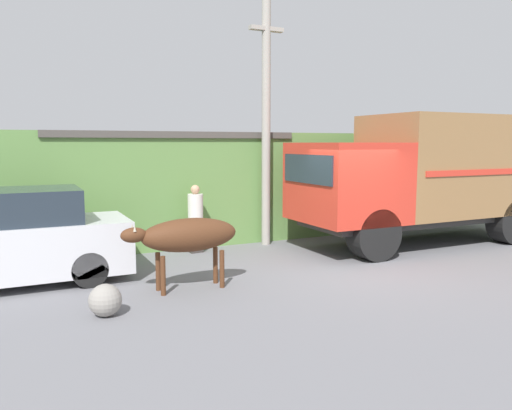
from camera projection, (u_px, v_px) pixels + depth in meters
ground_plane at (352, 268)px, 10.63m from camera, size 60.00×60.00×0.00m
hillside_embankment at (238, 180)px, 15.84m from camera, size 32.00×5.44×2.92m
building_backdrop at (165, 187)px, 13.35m from camera, size 6.23×2.70×2.92m
cargo_truck at (432, 173)px, 13.02m from camera, size 7.22×2.42×3.34m
brown_cow at (187, 236)px, 8.93m from camera, size 2.11×0.61×1.30m
parked_suv at (8, 240)px, 9.20m from camera, size 4.36×1.77×1.79m
pedestrian_on_hill at (196, 216)px, 12.00m from camera, size 0.40×0.40×1.64m
utility_pole at (266, 120)px, 12.68m from camera, size 0.90×0.22×6.21m
roadside_rock at (105, 300)px, 7.61m from camera, size 0.50×0.50×0.50m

